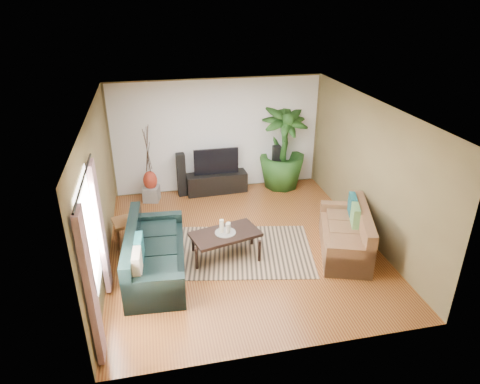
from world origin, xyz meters
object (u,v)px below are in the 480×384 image
object	(u,v)px
sofa_right	(345,231)
speaker_right	(276,167)
television	(216,161)
side_table	(128,232)
coffee_table	(226,245)
pedestal	(152,194)
tv_stand	(217,183)
speaker_left	(181,175)
sofa_left	(156,251)
vase	(150,180)
potted_plant	(283,148)

from	to	relation	value
sofa_right	speaker_right	world-z (taller)	speaker_right
television	side_table	world-z (taller)	television
coffee_table	side_table	world-z (taller)	side_table
pedestal	coffee_table	bearing A→B (deg)	-64.32
tv_stand	speaker_left	size ratio (longest dim) A/B	1.38
sofa_right	side_table	xyz separation A→B (m)	(-3.98, 1.12, -0.17)
sofa_right	speaker_right	xyz separation A→B (m)	(-0.42, 3.08, 0.11)
sofa_left	television	bearing A→B (deg)	-23.30
speaker_left	vase	size ratio (longest dim) A/B	2.35
speaker_right	sofa_right	bearing A→B (deg)	-80.47
sofa_right	television	world-z (taller)	television
tv_stand	potted_plant	distance (m)	1.81
sofa_right	television	distance (m)	3.65
speaker_left	coffee_table	bearing A→B (deg)	-84.35
tv_stand	pedestal	bearing A→B (deg)	-177.29
side_table	speaker_left	bearing A→B (deg)	58.11
sofa_right	tv_stand	size ratio (longest dim) A/B	1.24
television	speaker_right	distance (m)	1.52
vase	side_table	xyz separation A→B (m)	(-0.49, -1.82, -0.25)
coffee_table	speaker_right	bearing A→B (deg)	42.56
speaker_right	pedestal	world-z (taller)	speaker_right
speaker_right	vase	size ratio (longest dim) A/B	2.37
sofa_right	television	xyz separation A→B (m)	(-1.92, 3.08, 0.37)
coffee_table	speaker_left	distance (m)	2.87
vase	speaker_left	bearing A→B (deg)	11.18
speaker_left	speaker_right	distance (m)	2.34
speaker_left	potted_plant	size ratio (longest dim) A/B	0.52
sofa_left	speaker_right	xyz separation A→B (m)	(3.05, 3.01, 0.11)
sofa_right	speaker_right	size ratio (longest dim) A/B	1.69
coffee_table	pedestal	distance (m)	2.95
sofa_left	coffee_table	bearing A→B (deg)	-76.59
vase	side_table	bearing A→B (deg)	-105.16
tv_stand	pedestal	size ratio (longest dim) A/B	4.14
sofa_left	tv_stand	xyz separation A→B (m)	(1.55, 3.01, -0.18)
speaker_left	side_table	bearing A→B (deg)	-127.32
tv_stand	television	world-z (taller)	television
sofa_left	potted_plant	size ratio (longest dim) A/B	1.09
tv_stand	television	xyz separation A→B (m)	(0.00, 0.00, 0.56)
speaker_left	side_table	distance (m)	2.33
television	potted_plant	xyz separation A→B (m)	(1.64, 0.00, 0.21)
sofa_right	television	bearing A→B (deg)	-129.42
sofa_left	tv_stand	distance (m)	3.39
sofa_right	side_table	bearing A→B (deg)	-87.01
speaker_left	sofa_left	bearing A→B (deg)	-108.64
television	speaker_right	xyz separation A→B (m)	(1.50, 0.00, -0.27)
coffee_table	potted_plant	world-z (taller)	potted_plant
sofa_left	vase	distance (m)	2.87
tv_stand	speaker_left	xyz separation A→B (m)	(-0.84, 0.00, 0.29)
speaker_left	speaker_right	size ratio (longest dim) A/B	0.99
coffee_table	vase	size ratio (longest dim) A/B	2.71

